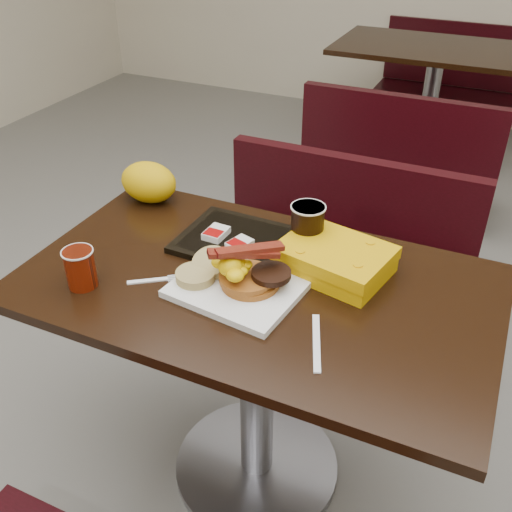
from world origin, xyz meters
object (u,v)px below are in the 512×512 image
at_px(knife, 316,342).
at_px(bench_far_s, 403,151).
at_px(hashbrown_sleeve_left, 216,233).
at_px(tray, 246,243).
at_px(platter, 236,289).
at_px(pancake_stack, 250,280).
at_px(bench_near_n, 333,266).
at_px(fork, 147,281).
at_px(table_far, 428,108).
at_px(hashbrown_sleeve_right, 240,244).
at_px(bench_far_n, 447,80).
at_px(clamshell, 335,259).
at_px(coffee_cup_near, 80,268).
at_px(coffee_cup_far, 307,226).
at_px(paper_bag, 149,182).
at_px(table_near, 257,386).

bearing_deg(knife, bench_far_s, 165.42).
bearing_deg(hashbrown_sleeve_left, tray, 12.22).
xyz_separation_m(platter, pancake_stack, (0.03, 0.02, 0.02)).
xyz_separation_m(bench_near_n, bench_far_s, (0.00, 1.20, 0.00)).
distance_m(fork, tray, 0.30).
bearing_deg(knife, table_far, 163.90).
xyz_separation_m(hashbrown_sleeve_left, hashbrown_sleeve_right, (0.08, -0.02, -0.00)).
height_order(bench_far_n, clamshell, clamshell).
relative_size(pancake_stack, hashbrown_sleeve_right, 2.16).
xyz_separation_m(coffee_cup_near, tray, (0.29, 0.34, -0.04)).
bearing_deg(coffee_cup_far, hashbrown_sleeve_right, -153.49).
bearing_deg(knife, hashbrown_sleeve_left, -146.03).
relative_size(bench_near_n, pancake_stack, 6.91).
bearing_deg(bench_near_n, coffee_cup_far, -82.91).
relative_size(bench_far_n, pancake_stack, 6.91).
height_order(pancake_stack, hashbrown_sleeve_left, pancake_stack).
distance_m(bench_near_n, bench_far_n, 2.60).
bearing_deg(paper_bag, clamshell, -11.59).
bearing_deg(platter, pancake_stack, 42.39).
relative_size(table_near, bench_far_s, 1.20).
bearing_deg(tray, pancake_stack, -60.74).
xyz_separation_m(coffee_cup_near, hashbrown_sleeve_right, (0.29, 0.30, -0.03)).
relative_size(tray, hashbrown_sleeve_right, 5.52).
relative_size(platter, hashbrown_sleeve_left, 4.10).
distance_m(table_near, coffee_cup_far, 0.49).
bearing_deg(fork, clamshell, -4.68).
xyz_separation_m(fork, coffee_cup_far, (0.32, 0.30, 0.08)).
distance_m(table_near, knife, 0.46).
xyz_separation_m(table_far, fork, (-0.25, -2.72, 0.38)).
bearing_deg(tray, coffee_cup_near, -129.80).
bearing_deg(clamshell, table_far, 105.78).
height_order(coffee_cup_near, tray, coffee_cup_near).
height_order(hashbrown_sleeve_left, hashbrown_sleeve_right, hashbrown_sleeve_left).
bearing_deg(table_near, coffee_cup_near, -153.31).
relative_size(table_near, pancake_stack, 8.29).
relative_size(hashbrown_sleeve_left, coffee_cup_far, 0.61).
height_order(bench_far_s, hashbrown_sleeve_left, hashbrown_sleeve_left).
xyz_separation_m(table_far, platter, (-0.03, -2.66, 0.38)).
height_order(fork, coffee_cup_far, coffee_cup_far).
xyz_separation_m(bench_far_s, hashbrown_sleeve_right, (-0.10, -1.80, 0.42)).
bearing_deg(table_far, coffee_cup_near, -97.96).
xyz_separation_m(hashbrown_sleeve_right, clamshell, (0.26, 0.02, 0.01)).
bearing_deg(hashbrown_sleeve_left, clamshell, 2.35).
bearing_deg(tray, table_near, -54.47).
height_order(coffee_cup_far, clamshell, coffee_cup_far).
height_order(bench_far_n, platter, platter).
height_order(table_far, tray, tray).
bearing_deg(knife, clamshell, 170.16).
distance_m(hashbrown_sleeve_left, paper_bag, 0.34).
distance_m(coffee_cup_near, coffee_cup_far, 0.59).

